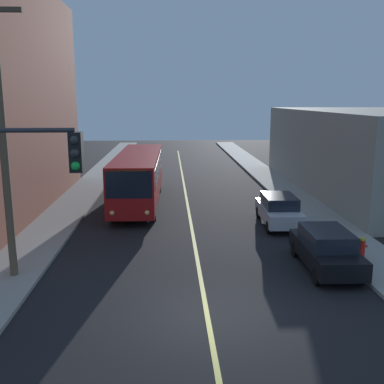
{
  "coord_description": "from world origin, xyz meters",
  "views": [
    {
      "loc": [
        -1.13,
        -12.66,
        6.61
      ],
      "look_at": [
        0.0,
        9.34,
        2.0
      ],
      "focal_mm": 41.76,
      "sensor_mm": 36.0,
      "label": 1
    }
  ],
  "objects_px": {
    "parked_car_silver": "(279,210)",
    "utility_pole_near": "(1,114)",
    "traffic_signal_left_corner": "(0,192)",
    "city_bus": "(139,175)",
    "fire_hydrant": "(362,247)",
    "parked_car_black": "(326,249)"
  },
  "relations": [
    {
      "from": "city_bus",
      "to": "parked_car_silver",
      "type": "bearing_deg",
      "value": -35.38
    },
    {
      "from": "parked_car_silver",
      "to": "fire_hydrant",
      "type": "relative_size",
      "value": 5.3
    },
    {
      "from": "city_bus",
      "to": "utility_pole_near",
      "type": "height_order",
      "value": "utility_pole_near"
    },
    {
      "from": "traffic_signal_left_corner",
      "to": "fire_hydrant",
      "type": "bearing_deg",
      "value": 26.37
    },
    {
      "from": "utility_pole_near",
      "to": "traffic_signal_left_corner",
      "type": "bearing_deg",
      "value": -71.98
    },
    {
      "from": "parked_car_black",
      "to": "traffic_signal_left_corner",
      "type": "distance_m",
      "value": 12.11
    },
    {
      "from": "parked_car_silver",
      "to": "fire_hydrant",
      "type": "distance_m",
      "value": 5.83
    },
    {
      "from": "traffic_signal_left_corner",
      "to": "utility_pole_near",
      "type": "bearing_deg",
      "value": 108.02
    },
    {
      "from": "traffic_signal_left_corner",
      "to": "parked_car_silver",
      "type": "bearing_deg",
      "value": 48.73
    },
    {
      "from": "city_bus",
      "to": "traffic_signal_left_corner",
      "type": "relative_size",
      "value": 2.03
    },
    {
      "from": "city_bus",
      "to": "parked_car_silver",
      "type": "xyz_separation_m",
      "value": [
        7.75,
        -5.5,
        -0.98
      ]
    },
    {
      "from": "utility_pole_near",
      "to": "fire_hydrant",
      "type": "height_order",
      "value": "utility_pole_near"
    },
    {
      "from": "parked_car_black",
      "to": "fire_hydrant",
      "type": "bearing_deg",
      "value": 26.59
    },
    {
      "from": "utility_pole_near",
      "to": "parked_car_silver",
      "type": "bearing_deg",
      "value": 29.74
    },
    {
      "from": "utility_pole_near",
      "to": "fire_hydrant",
      "type": "distance_m",
      "value": 14.94
    },
    {
      "from": "parked_car_silver",
      "to": "utility_pole_near",
      "type": "height_order",
      "value": "utility_pole_near"
    },
    {
      "from": "traffic_signal_left_corner",
      "to": "fire_hydrant",
      "type": "relative_size",
      "value": 7.14
    },
    {
      "from": "parked_car_silver",
      "to": "utility_pole_near",
      "type": "bearing_deg",
      "value": -150.26
    },
    {
      "from": "city_bus",
      "to": "fire_hydrant",
      "type": "distance_m",
      "value": 14.8
    },
    {
      "from": "parked_car_silver",
      "to": "parked_car_black",
      "type": "bearing_deg",
      "value": -87.04
    },
    {
      "from": "city_bus",
      "to": "parked_car_silver",
      "type": "relative_size",
      "value": 2.74
    },
    {
      "from": "city_bus",
      "to": "parked_car_silver",
      "type": "distance_m",
      "value": 9.55
    }
  ]
}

